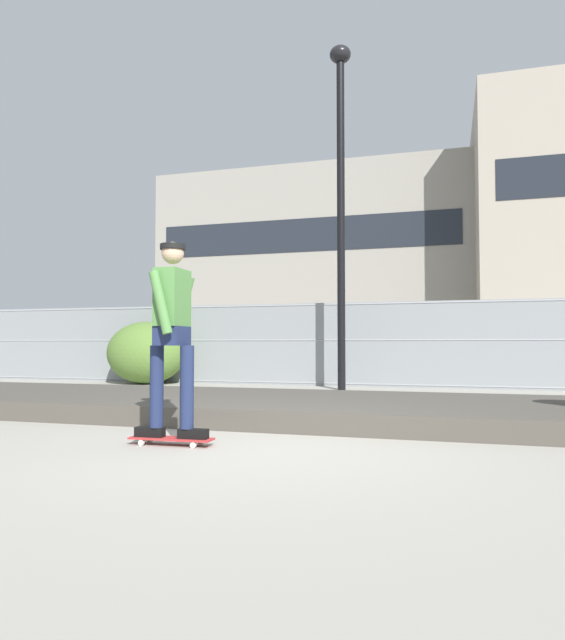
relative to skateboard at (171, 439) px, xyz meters
name	(u,v)px	position (x,y,z in m)	size (l,w,h in m)	color
ground_plane	(244,447)	(0.69, 0.10, -0.06)	(120.00, 120.00, 0.00)	#9E998E
gravel_berm	(305,408)	(0.69, 2.35, 0.06)	(17.41, 2.88, 0.23)	#4C473F
skateboard	(171,439)	(0.00, 0.00, 0.00)	(0.81, 0.23, 0.07)	#B22D2D
skater	(172,325)	(0.00, 0.00, 1.07)	(0.72, 0.59, 1.84)	black
chain_fence	(363,344)	(0.69, 7.56, 0.88)	(25.06, 0.06, 1.85)	gray
street_lamp	(341,175)	(0.39, 6.60, 4.35)	(0.44, 0.44, 7.13)	black
parked_car_near	(231,347)	(-3.93, 11.41, 0.78)	(4.46, 2.07, 1.66)	silver
parked_car_mid	(416,347)	(1.59, 11.51, 0.78)	(4.46, 2.07, 1.66)	navy
library_building	(323,270)	(-7.90, 42.69, 7.20)	(24.67, 13.63, 14.52)	gray
shrub_left	(146,353)	(-4.28, 6.96, 0.67)	(1.87, 1.53, 1.45)	#567A33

